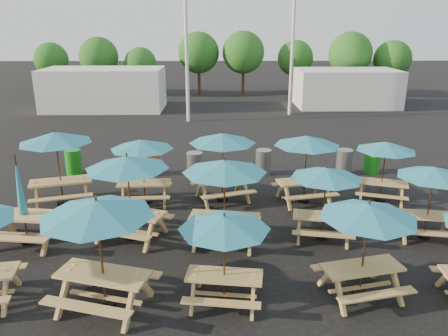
{
  "coord_description": "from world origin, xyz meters",
  "views": [
    {
      "loc": [
        -0.2,
        -12.28,
        5.66
      ],
      "look_at": [
        0.0,
        1.5,
        1.1
      ],
      "focal_mm": 35.0,
      "sensor_mm": 36.0,
      "label": 1
    }
  ],
  "objects_px": {
    "picnic_unit_2": "(56,141)",
    "picnic_unit_11": "(307,144)",
    "picnic_unit_14": "(386,149)",
    "picnic_unit_7": "(225,171)",
    "picnic_unit_8": "(222,142)",
    "waste_bin_2": "(195,165)",
    "picnic_unit_10": "(326,177)",
    "picnic_unit_13": "(434,176)",
    "picnic_unit_3": "(97,214)",
    "picnic_unit_4": "(127,167)",
    "waste_bin_5": "(372,161)",
    "picnic_unit_6": "(224,227)",
    "waste_bin_4": "(344,162)",
    "picnic_unit_9": "(368,216)",
    "picnic_unit_5": "(142,148)",
    "waste_bin_0": "(73,162)",
    "waste_bin_1": "(150,162)",
    "picnic_unit_1": "(23,207)",
    "waste_bin_3": "(263,162)"
  },
  "relations": [
    {
      "from": "picnic_unit_2",
      "to": "picnic_unit_11",
      "type": "relative_size",
      "value": 1.12
    },
    {
      "from": "picnic_unit_14",
      "to": "picnic_unit_7",
      "type": "bearing_deg",
      "value": -133.44
    },
    {
      "from": "picnic_unit_8",
      "to": "waste_bin_2",
      "type": "distance_m",
      "value": 3.0
    },
    {
      "from": "picnic_unit_10",
      "to": "picnic_unit_13",
      "type": "xyz_separation_m",
      "value": [
        2.87,
        0.0,
        0.01
      ]
    },
    {
      "from": "picnic_unit_3",
      "to": "picnic_unit_14",
      "type": "xyz_separation_m",
      "value": [
        7.8,
        5.67,
        -0.33
      ]
    },
    {
      "from": "picnic_unit_4",
      "to": "waste_bin_5",
      "type": "bearing_deg",
      "value": 52.4
    },
    {
      "from": "picnic_unit_2",
      "to": "picnic_unit_3",
      "type": "distance_m",
      "value": 6.23
    },
    {
      "from": "picnic_unit_13",
      "to": "picnic_unit_3",
      "type": "bearing_deg",
      "value": -149.7
    },
    {
      "from": "picnic_unit_2",
      "to": "picnic_unit_4",
      "type": "distance_m",
      "value": 3.69
    },
    {
      "from": "picnic_unit_6",
      "to": "waste_bin_4",
      "type": "relative_size",
      "value": 2.14
    },
    {
      "from": "picnic_unit_9",
      "to": "waste_bin_2",
      "type": "xyz_separation_m",
      "value": [
        -3.98,
        7.84,
        -1.41
      ]
    },
    {
      "from": "picnic_unit_10",
      "to": "picnic_unit_5",
      "type": "bearing_deg",
      "value": 164.61
    },
    {
      "from": "picnic_unit_3",
      "to": "picnic_unit_5",
      "type": "height_order",
      "value": "picnic_unit_3"
    },
    {
      "from": "waste_bin_0",
      "to": "waste_bin_1",
      "type": "relative_size",
      "value": 1.0
    },
    {
      "from": "waste_bin_2",
      "to": "waste_bin_4",
      "type": "bearing_deg",
      "value": 3.08
    },
    {
      "from": "picnic_unit_5",
      "to": "picnic_unit_6",
      "type": "height_order",
      "value": "picnic_unit_5"
    },
    {
      "from": "waste_bin_4",
      "to": "picnic_unit_10",
      "type": "bearing_deg",
      "value": -111.11
    },
    {
      "from": "picnic_unit_2",
      "to": "waste_bin_5",
      "type": "xyz_separation_m",
      "value": [
        11.26,
        3.05,
        -1.64
      ]
    },
    {
      "from": "picnic_unit_1",
      "to": "picnic_unit_5",
      "type": "relative_size",
      "value": 1.15
    },
    {
      "from": "picnic_unit_3",
      "to": "picnic_unit_14",
      "type": "distance_m",
      "value": 9.65
    },
    {
      "from": "waste_bin_1",
      "to": "picnic_unit_9",
      "type": "bearing_deg",
      "value": -54.95
    },
    {
      "from": "waste_bin_2",
      "to": "waste_bin_3",
      "type": "bearing_deg",
      "value": 7.02
    },
    {
      "from": "picnic_unit_11",
      "to": "picnic_unit_10",
      "type": "bearing_deg",
      "value": -102.08
    },
    {
      "from": "waste_bin_2",
      "to": "picnic_unit_1",
      "type": "bearing_deg",
      "value": -129.07
    },
    {
      "from": "picnic_unit_4",
      "to": "picnic_unit_2",
      "type": "bearing_deg",
      "value": 157.44
    },
    {
      "from": "picnic_unit_10",
      "to": "waste_bin_1",
      "type": "height_order",
      "value": "picnic_unit_10"
    },
    {
      "from": "picnic_unit_1",
      "to": "picnic_unit_13",
      "type": "height_order",
      "value": "picnic_unit_1"
    },
    {
      "from": "picnic_unit_6",
      "to": "picnic_unit_1",
      "type": "bearing_deg",
      "value": 160.04
    },
    {
      "from": "waste_bin_2",
      "to": "waste_bin_4",
      "type": "distance_m",
      "value": 5.88
    },
    {
      "from": "picnic_unit_11",
      "to": "waste_bin_3",
      "type": "distance_m",
      "value": 3.4
    },
    {
      "from": "picnic_unit_3",
      "to": "picnic_unit_6",
      "type": "distance_m",
      "value": 2.51
    },
    {
      "from": "picnic_unit_6",
      "to": "waste_bin_1",
      "type": "xyz_separation_m",
      "value": [
        -2.8,
        8.43,
        -1.27
      ]
    },
    {
      "from": "picnic_unit_2",
      "to": "picnic_unit_3",
      "type": "xyz_separation_m",
      "value": [
        2.76,
        -5.58,
        -0.01
      ]
    },
    {
      "from": "picnic_unit_13",
      "to": "picnic_unit_1",
      "type": "bearing_deg",
      "value": -169.44
    },
    {
      "from": "picnic_unit_3",
      "to": "picnic_unit_10",
      "type": "relative_size",
      "value": 1.25
    },
    {
      "from": "picnic_unit_10",
      "to": "waste_bin_5",
      "type": "xyz_separation_m",
      "value": [
        3.27,
        5.6,
        -1.31
      ]
    },
    {
      "from": "picnic_unit_7",
      "to": "picnic_unit_10",
      "type": "height_order",
      "value": "picnic_unit_7"
    },
    {
      "from": "picnic_unit_5",
      "to": "waste_bin_3",
      "type": "height_order",
      "value": "picnic_unit_5"
    },
    {
      "from": "picnic_unit_6",
      "to": "waste_bin_5",
      "type": "xyz_separation_m",
      "value": [
        6.02,
        8.51,
        -1.27
      ]
    },
    {
      "from": "picnic_unit_3",
      "to": "picnic_unit_4",
      "type": "xyz_separation_m",
      "value": [
        -0.02,
        3.11,
        -0.05
      ]
    },
    {
      "from": "picnic_unit_4",
      "to": "waste_bin_0",
      "type": "distance_m",
      "value": 6.63
    },
    {
      "from": "waste_bin_0",
      "to": "picnic_unit_2",
      "type": "bearing_deg",
      "value": -79.43
    },
    {
      "from": "waste_bin_1",
      "to": "picnic_unit_14",
      "type": "bearing_deg",
      "value": -19.5
    },
    {
      "from": "picnic_unit_4",
      "to": "picnic_unit_5",
      "type": "relative_size",
      "value": 1.29
    },
    {
      "from": "waste_bin_5",
      "to": "picnic_unit_4",
      "type": "bearing_deg",
      "value": -147.09
    },
    {
      "from": "picnic_unit_8",
      "to": "waste_bin_3",
      "type": "bearing_deg",
      "value": 39.89
    },
    {
      "from": "picnic_unit_10",
      "to": "waste_bin_3",
      "type": "xyz_separation_m",
      "value": [
        -1.08,
        5.48,
        -1.31
      ]
    },
    {
      "from": "picnic_unit_8",
      "to": "picnic_unit_14",
      "type": "bearing_deg",
      "value": -20.26
    },
    {
      "from": "waste_bin_2",
      "to": "waste_bin_0",
      "type": "bearing_deg",
      "value": 174.54
    },
    {
      "from": "picnic_unit_1",
      "to": "waste_bin_1",
      "type": "bearing_deg",
      "value": 73.18
    }
  ]
}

